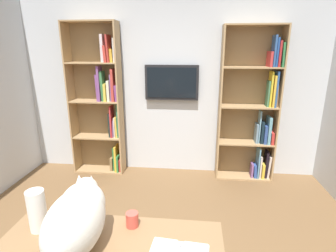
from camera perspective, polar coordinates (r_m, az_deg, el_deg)
The scene contains 7 objects.
wall_back at distance 4.00m, azimuth 0.69°, elevation 8.77°, with size 4.52×0.06×2.70m, color silver.
bookshelf_left at distance 3.97m, azimuth 18.21°, elevation 3.39°, with size 0.82×0.28×2.19m.
bookshelf_right at distance 4.10m, azimuth -14.08°, elevation 5.18°, with size 0.77×0.28×2.25m.
wall_mounted_tv at distance 3.91m, azimuth 0.80°, elevation 9.34°, with size 0.78×0.07×0.51m.
cat at distance 1.67m, azimuth -18.90°, elevation -18.01°, with size 0.30×0.65×0.38m.
paper_towel_roll at distance 1.91m, azimuth -26.38°, elevation -16.02°, with size 0.11×0.11×0.27m, color white.
coffee_mug at distance 1.82m, azimuth -7.73°, elevation -19.36°, with size 0.08×0.08×0.10m, color #D84C3F.
Camera 1 is at (-0.36, 1.72, 1.88)m, focal length 28.27 mm.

